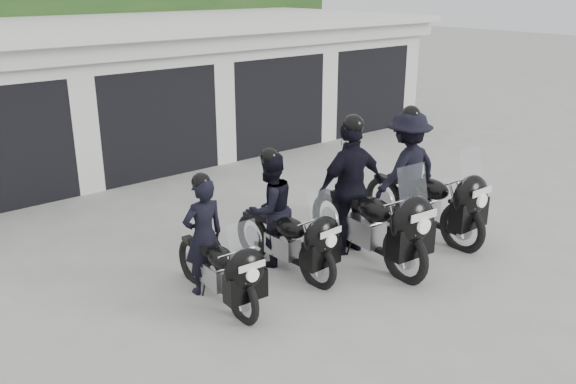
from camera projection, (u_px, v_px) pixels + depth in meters
ground at (353, 266)px, 8.67m from camera, size 80.00×80.00×0.00m
garage_block at (105, 91)px, 14.05m from camera, size 16.40×6.80×2.96m
background_vegetation at (40, 20)px, 17.35m from camera, size 20.00×3.90×5.80m
police_bike_a at (214, 251)px, 7.57m from camera, size 0.64×1.92×1.67m
police_bike_b at (278, 218)px, 8.43m from camera, size 0.82×2.03×1.76m
police_bike_c at (360, 197)px, 8.73m from camera, size 1.22×2.46×2.14m
police_bike_d at (416, 178)px, 9.63m from camera, size 1.27×2.40×2.09m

